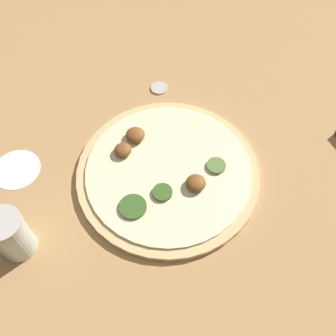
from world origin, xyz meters
The scene contains 5 objects.
ground_plane centered at (0.00, 0.00, 0.00)m, with size 3.00×3.00×0.00m, color tan.
pizza centered at (0.00, 0.00, 0.01)m, with size 0.33×0.33×0.03m.
spice_jar centered at (0.28, 0.03, 0.05)m, with size 0.06×0.06×0.09m.
loose_cap centered at (-0.07, -0.21, 0.00)m, with size 0.04×0.04×0.01m.
flour_patch centered at (0.26, -0.12, 0.00)m, with size 0.09×0.09×0.00m.
Camera 1 is at (0.15, 0.35, 0.62)m, focal length 42.00 mm.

